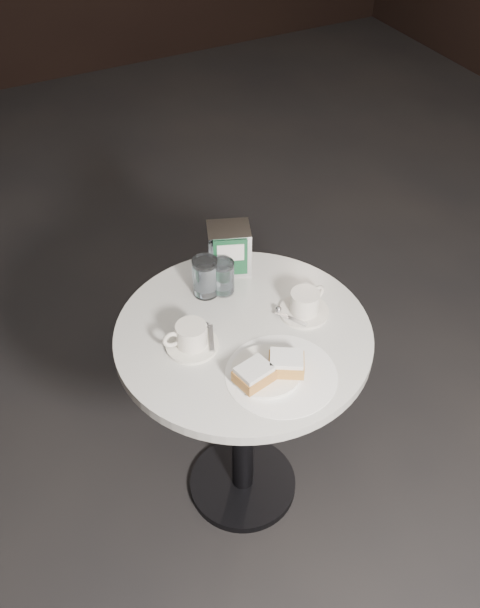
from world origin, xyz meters
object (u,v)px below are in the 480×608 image
coffee_cup_right (305,304)px  water_glass_left (205,277)px  cafe_table (243,380)px  coffee_cup_left (191,338)px  water_glass_right (223,277)px  beignet_plate (268,370)px  napkin_dispenser (229,248)px

coffee_cup_right → water_glass_left: water_glass_left is taller
cafe_table → coffee_cup_left: (-0.15, 0.01, 0.23)m
water_glass_right → beignet_plate: bearing=-96.9°
water_glass_right → napkin_dispenser: napkin_dispenser is taller
coffee_cup_left → water_glass_left: water_glass_left is taller
cafe_table → water_glass_left: size_ratio=6.35×
coffee_cup_right → napkin_dispenser: 0.29m
water_glass_right → napkin_dispenser: 0.11m
beignet_plate → water_glass_right: size_ratio=1.92×
water_glass_left → water_glass_right: bearing=-17.1°
cafe_table → coffee_cup_left: bearing=174.5°
beignet_plate → water_glass_left: bearing=91.1°
coffee_cup_left → napkin_dispenser: (0.23, 0.25, 0.04)m
beignet_plate → napkin_dispenser: 0.45m
water_glass_right → coffee_cup_left: bearing=-136.8°
water_glass_left → coffee_cup_right: bearing=-43.7°
coffee_cup_left → napkin_dispenser: size_ratio=1.05×
coffee_cup_left → water_glass_left: 0.22m
coffee_cup_left → water_glass_left: size_ratio=1.34×
beignet_plate → cafe_table: bearing=84.5°
coffee_cup_right → water_glass_right: bearing=114.4°
beignet_plate → water_glass_right: water_glass_right is taller
cafe_table → coffee_cup_right: (0.19, -0.01, 0.23)m
cafe_table → beignet_plate: (-0.02, -0.17, 0.22)m
water_glass_right → napkin_dispenser: size_ratio=0.69×
water_glass_left → water_glass_right: size_ratio=1.14×
beignet_plate → napkin_dispenser: size_ratio=1.33×
beignet_plate → coffee_cup_right: size_ratio=1.15×
coffee_cup_left → water_glass_left: bearing=62.6°
cafe_table → water_glass_left: (-0.02, 0.19, 0.25)m
beignet_plate → napkin_dispenser: bearing=76.6°
cafe_table → water_glass_right: water_glass_right is taller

